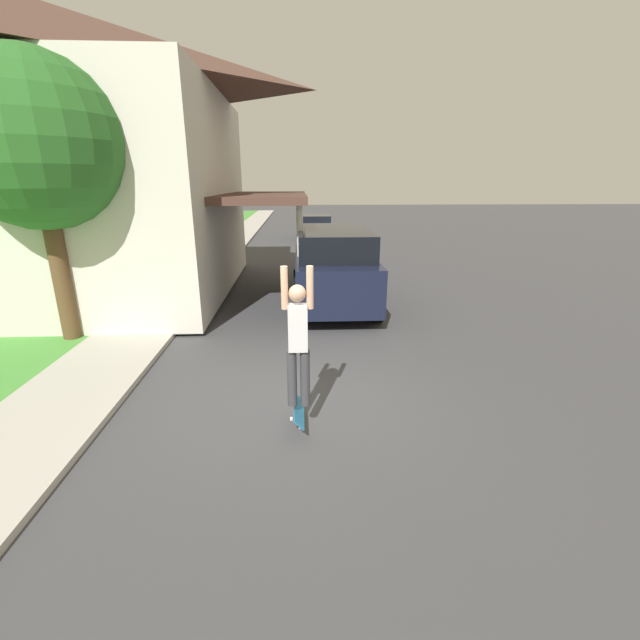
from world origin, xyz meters
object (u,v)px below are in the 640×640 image
lawn_tree_near (36,144)px  car_down_street (316,227)px  skateboarder (298,337)px  skateboard (299,411)px  suv_parked (333,267)px

lawn_tree_near → car_down_street: bearing=70.7°
lawn_tree_near → skateboarder: 6.76m
lawn_tree_near → skateboard: bearing=-37.2°
skateboard → skateboarder: bearing=-81.4°
skateboarder → skateboard: bearing=98.6°
skateboarder → skateboard: skateboarder is taller
suv_parked → car_down_street: suv_parked is taller
suv_parked → skateboarder: bearing=-98.8°
suv_parked → car_down_street: size_ratio=1.11×
suv_parked → skateboarder: skateboarder is taller
lawn_tree_near → skateboard: size_ratio=7.00×
lawn_tree_near → skateboarder: size_ratio=2.92×
suv_parked → car_down_street: 14.95m
suv_parked → skateboard: size_ratio=5.62×
car_down_street → suv_parked: bearing=-90.6°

